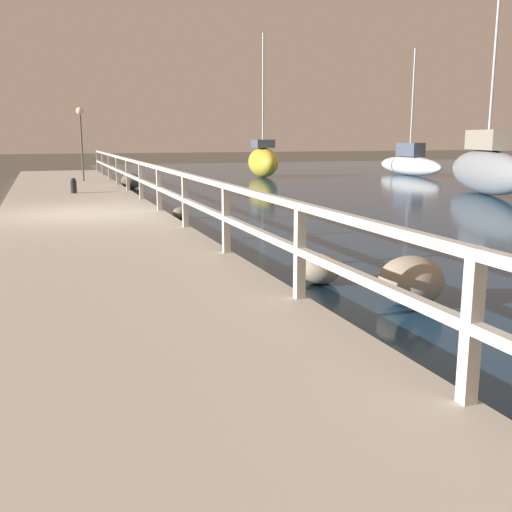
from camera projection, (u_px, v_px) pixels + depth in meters
ground_plane at (83, 227)px, 13.35m from camera, size 120.00×120.00×0.00m
dock_walkway at (83, 220)px, 13.32m from camera, size 3.64×36.00×0.30m
railing at (159, 180)px, 13.71m from camera, size 0.10×32.50×1.02m
boulder_downstream at (321, 269)px, 8.15m from camera, size 0.56×0.50×0.42m
boulder_far_strip at (411, 281)px, 7.11m from camera, size 0.80×0.72×0.60m
boulder_water_edge at (131, 181)px, 23.04m from camera, size 0.77×0.69×0.58m
boulder_upstream at (180, 213)px, 14.57m from camera, size 0.39×0.35×0.29m
mooring_bollard at (74, 185)px, 18.05m from camera, size 0.18×0.18×0.46m
dock_lamp at (81, 124)px, 22.61m from camera, size 0.29×0.29×2.77m
sailboat_yellow at (263, 161)px, 29.32m from camera, size 1.47×3.19×6.76m
sailboat_white at (410, 163)px, 30.93m from camera, size 1.11×5.54×6.29m
sailboat_gray at (486, 168)px, 20.76m from camera, size 2.77×5.93×7.72m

